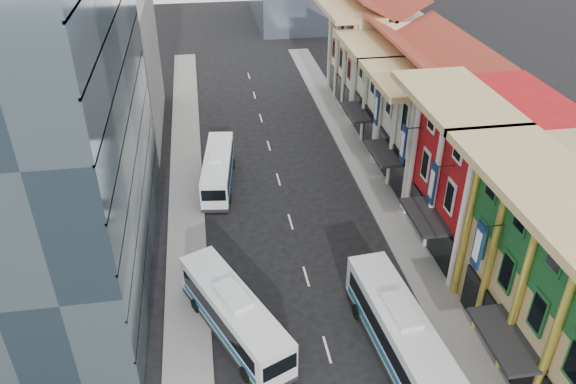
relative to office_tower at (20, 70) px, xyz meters
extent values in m
cube|color=slate|center=(25.50, 3.00, -14.93)|extent=(3.00, 90.00, 0.15)
cube|color=slate|center=(8.50, 3.00, -14.93)|extent=(3.00, 90.00, 0.15)
cube|color=#AD1315|center=(31.00, -2.00, -9.00)|extent=(8.00, 10.00, 12.00)
cube|color=beige|center=(31.00, 7.50, -10.00)|extent=(8.00, 9.00, 10.00)
cube|color=beige|center=(31.00, 16.50, -10.00)|extent=(8.00, 9.00, 10.00)
cube|color=beige|center=(31.00, 27.00, -9.50)|extent=(8.00, 12.00, 11.00)
cube|color=#3F5564|center=(0.00, 0.00, 0.00)|extent=(12.00, 26.00, 30.00)
cube|color=gray|center=(1.00, 23.00, -8.00)|extent=(10.00, 18.00, 14.00)
camera|label=1|loc=(10.79, -34.64, 11.51)|focal=35.00mm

